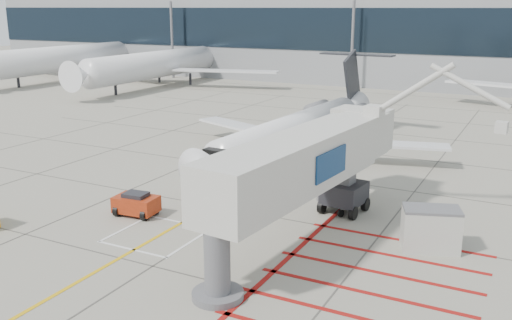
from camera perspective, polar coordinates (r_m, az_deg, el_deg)
The scene contains 10 objects.
ground_plane at distance 29.10m, azimuth -5.49°, elevation -7.50°, with size 260.00×260.00×0.00m, color gray.
regional_jet at distance 40.23m, azimuth 2.49°, elevation 4.33°, with size 22.07×27.83×7.29m, color white, non-canonical shape.
jet_bridge at distance 26.62m, azimuth 3.96°, elevation -1.47°, with size 8.46×17.87×7.15m, color beige, non-canonical shape.
pushback_tug at distance 32.13m, azimuth -11.90°, elevation -4.26°, with size 2.34×1.46×1.36m, color #A22B0F, non-canonical shape.
baggage_cart at distance 32.30m, azimuth 8.02°, elevation -4.11°, with size 1.92×1.21×1.21m, color slate, non-canonical shape.
ground_power_unit at distance 28.22m, azimuth 17.06°, elevation -6.61°, with size 2.61×1.52×2.06m, color beige, non-canonical shape.
cone_nose at distance 32.42m, azimuth -6.58°, elevation -4.66°, with size 0.35×0.35×0.49m, color #F85F0D.
cone_side at distance 33.47m, azimuth -3.43°, elevation -3.99°, with size 0.31×0.31×0.44m, color #E34D0B.
bg_aircraft_a at distance 96.30m, azimuth -17.55°, elevation 11.29°, with size 35.59×39.54×11.86m, color silver, non-canonical shape.
bg_aircraft_b at distance 85.07m, azimuth -9.01°, elevation 11.19°, with size 33.88×37.64×11.29m, color silver, non-canonical shape.
Camera 1 is at (14.74, -22.48, 11.14)m, focal length 40.00 mm.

